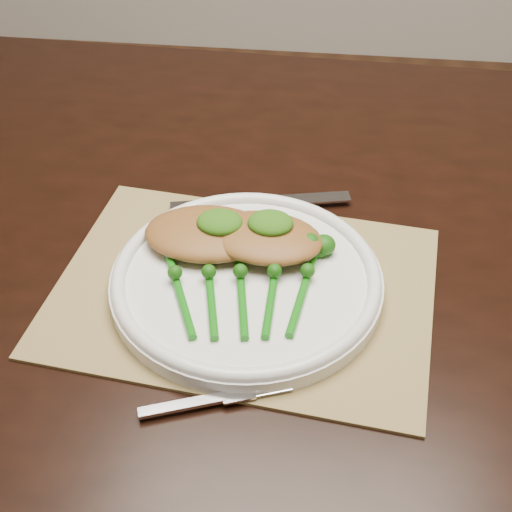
# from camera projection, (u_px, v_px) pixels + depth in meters

# --- Properties ---
(floor) EXTENTS (4.00, 4.00, 0.00)m
(floor) POSITION_uv_depth(u_px,v_px,m) (263.00, 493.00, 1.43)
(floor) COLOR brown
(floor) RESTS_ON ground
(dining_table) EXTENTS (1.63, 0.96, 0.75)m
(dining_table) POSITION_uv_depth(u_px,v_px,m) (301.00, 402.00, 1.14)
(dining_table) COLOR black
(dining_table) RESTS_ON ground
(placemat) EXTENTS (0.45, 0.35, 0.00)m
(placemat) POSITION_uv_depth(u_px,v_px,m) (244.00, 289.00, 0.80)
(placemat) COLOR olive
(placemat) RESTS_ON dining_table
(dinner_plate) EXTENTS (0.30, 0.30, 0.03)m
(dinner_plate) POSITION_uv_depth(u_px,v_px,m) (246.00, 279.00, 0.79)
(dinner_plate) COLOR white
(dinner_plate) RESTS_ON placemat
(knife) EXTENTS (0.23, 0.07, 0.01)m
(knife) POSITION_uv_depth(u_px,v_px,m) (243.00, 203.00, 0.91)
(knife) COLOR silver
(knife) RESTS_ON placemat
(fork) EXTENTS (0.14, 0.07, 0.00)m
(fork) POSITION_uv_depth(u_px,v_px,m) (226.00, 397.00, 0.68)
(fork) COLOR silver
(fork) RESTS_ON placemat
(chicken_fillet_left) EXTENTS (0.15, 0.11, 0.03)m
(chicken_fillet_left) POSITION_uv_depth(u_px,v_px,m) (207.00, 233.00, 0.82)
(chicken_fillet_left) COLOR brown
(chicken_fillet_left) RESTS_ON dinner_plate
(chicken_fillet_right) EXTENTS (0.14, 0.11, 0.03)m
(chicken_fillet_right) POSITION_uv_depth(u_px,v_px,m) (265.00, 238.00, 0.80)
(chicken_fillet_right) COLOR brown
(chicken_fillet_right) RESTS_ON dinner_plate
(pesto_dollop_left) EXTENTS (0.05, 0.04, 0.02)m
(pesto_dollop_left) POSITION_uv_depth(u_px,v_px,m) (220.00, 222.00, 0.81)
(pesto_dollop_left) COLOR #1C4C0A
(pesto_dollop_left) RESTS_ON chicken_fillet_left
(pesto_dollop_right) EXTENTS (0.05, 0.04, 0.02)m
(pesto_dollop_right) POSITION_uv_depth(u_px,v_px,m) (270.00, 223.00, 0.80)
(pesto_dollop_right) COLOR #1C4C0A
(pesto_dollop_right) RESTS_ON chicken_fillet_right
(broccolini_bundle) EXTENTS (0.18, 0.19, 0.04)m
(broccolini_bundle) POSITION_uv_depth(u_px,v_px,m) (241.00, 291.00, 0.76)
(broccolini_bundle) COLOR #0F670D
(broccolini_bundle) RESTS_ON dinner_plate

